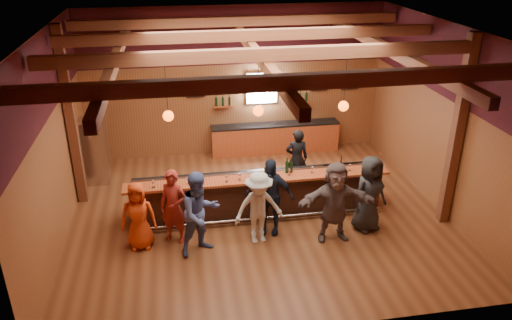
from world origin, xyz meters
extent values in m
plane|color=brown|center=(0.00, 0.00, 0.00)|extent=(9.00, 9.00, 0.00)
cube|color=brown|center=(0.00, 4.00, 2.25)|extent=(9.00, 0.04, 4.50)
cube|color=brown|center=(0.00, -4.00, 2.25)|extent=(9.00, 0.04, 4.50)
cube|color=brown|center=(-4.50, 0.00, 2.25)|extent=(0.04, 8.00, 4.50)
cube|color=brown|center=(4.50, 0.00, 2.25)|extent=(0.04, 8.00, 4.50)
cube|color=brown|center=(0.00, 0.00, 4.50)|extent=(9.00, 8.00, 0.04)
cube|color=#3B1016|center=(0.00, 3.98, 3.65)|extent=(9.00, 0.01, 1.70)
cube|color=#3B1016|center=(-4.48, 0.00, 3.65)|extent=(0.01, 8.00, 1.70)
cube|color=#3B1016|center=(4.48, 0.00, 3.65)|extent=(0.01, 8.00, 1.70)
cube|color=#592B19|center=(-4.35, 1.50, 2.25)|extent=(0.22, 0.22, 4.50)
cube|color=#592B19|center=(4.35, -1.00, 2.25)|extent=(0.22, 0.22, 4.50)
cube|color=#592B19|center=(0.00, -3.00, 4.20)|extent=(8.80, 0.20, 0.25)
cube|color=#592B19|center=(0.00, -1.00, 4.20)|extent=(8.80, 0.20, 0.25)
cube|color=#592B19|center=(0.00, 1.00, 4.20)|extent=(8.80, 0.20, 0.25)
cube|color=#592B19|center=(0.00, 3.00, 4.20)|extent=(8.80, 0.20, 0.25)
cube|color=#592B19|center=(-3.00, 0.00, 3.95)|extent=(0.18, 7.80, 0.22)
cube|color=#592B19|center=(0.00, 0.00, 3.95)|extent=(0.18, 7.80, 0.22)
cube|color=#592B19|center=(3.00, 0.00, 3.95)|extent=(0.18, 7.80, 0.22)
cube|color=black|center=(0.00, 0.00, 0.53)|extent=(6.00, 0.60, 1.05)
cube|color=#9B3B1C|center=(0.00, -0.18, 1.08)|extent=(6.30, 0.50, 0.06)
cube|color=black|center=(0.00, 0.38, 0.93)|extent=(6.00, 0.48, 0.05)
cube|color=black|center=(0.00, 0.38, 0.45)|extent=(6.00, 0.48, 0.90)
cube|color=silver|center=(2.00, 0.38, 0.88)|extent=(0.45, 0.40, 0.14)
cube|color=silver|center=(2.50, 0.38, 0.88)|extent=(0.45, 0.40, 0.14)
cylinder|color=silver|center=(0.00, -0.42, 0.15)|extent=(6.00, 0.06, 0.06)
cube|color=#9B3B1C|center=(1.20, 3.72, 0.45)|extent=(4.00, 0.50, 0.90)
cube|color=black|center=(1.20, 3.72, 0.93)|extent=(4.00, 0.52, 0.05)
cube|color=silver|center=(0.80, 3.95, 2.05)|extent=(0.95, 0.08, 0.95)
cube|color=white|center=(0.80, 3.90, 2.05)|extent=(0.78, 0.01, 0.78)
cube|color=black|center=(-1.20, 3.94, 2.10)|extent=(0.55, 0.04, 0.45)
cube|color=silver|center=(-1.20, 3.92, 2.10)|extent=(0.45, 0.01, 0.35)
cube|color=black|center=(2.60, 3.94, 2.10)|extent=(0.55, 0.04, 0.45)
cube|color=silver|center=(2.60, 3.92, 2.10)|extent=(0.45, 0.01, 0.35)
cube|color=black|center=(3.60, 3.94, 2.10)|extent=(0.55, 0.04, 0.45)
cube|color=silver|center=(3.60, 3.92, 2.10)|extent=(0.45, 0.01, 0.35)
cube|color=#9B3B1C|center=(-0.40, 3.88, 1.55)|extent=(0.60, 0.18, 0.04)
cylinder|color=black|center=(-0.60, 3.88, 1.70)|extent=(0.07, 0.07, 0.26)
cylinder|color=black|center=(-0.40, 3.88, 1.70)|extent=(0.07, 0.07, 0.26)
cylinder|color=black|center=(-0.20, 3.88, 1.70)|extent=(0.07, 0.07, 0.26)
cube|color=#9B3B1C|center=(2.00, 3.88, 1.55)|extent=(0.60, 0.18, 0.04)
cylinder|color=black|center=(1.80, 3.88, 1.70)|extent=(0.07, 0.07, 0.26)
cylinder|color=black|center=(2.00, 3.88, 1.70)|extent=(0.07, 0.07, 0.26)
cylinder|color=black|center=(2.20, 3.88, 1.70)|extent=(0.07, 0.07, 0.26)
cylinder|color=black|center=(-2.00, 0.00, 3.33)|extent=(0.01, 0.01, 1.25)
sphere|color=#FE4C0C|center=(-2.00, 0.00, 2.70)|extent=(0.24, 0.24, 0.24)
cylinder|color=black|center=(0.00, 0.00, 3.33)|extent=(0.01, 0.01, 1.25)
sphere|color=#FE4C0C|center=(0.00, 0.00, 2.70)|extent=(0.24, 0.24, 0.24)
cylinder|color=black|center=(2.00, 0.00, 3.33)|extent=(0.01, 0.01, 1.25)
sphere|color=#FE4C0C|center=(2.00, 0.00, 2.70)|extent=(0.24, 0.24, 0.24)
cube|color=silver|center=(-4.10, 2.60, 0.90)|extent=(0.70, 0.70, 1.80)
imported|color=red|center=(-2.79, -0.91, 0.78)|extent=(0.78, 0.53, 1.56)
imported|color=maroon|center=(-2.03, -0.78, 0.86)|extent=(0.75, 0.64, 1.73)
imported|color=#4C5C99|center=(-1.48, -1.30, 0.95)|extent=(1.14, 1.04, 1.89)
imported|color=beige|center=(-0.19, -1.13, 0.85)|extent=(1.18, 0.79, 1.71)
imported|color=black|center=(0.12, -0.78, 0.93)|extent=(1.17, 0.79, 1.85)
imported|color=#614F4D|center=(1.49, -1.30, 0.94)|extent=(1.76, 0.62, 1.88)
imported|color=#232326|center=(2.40, -1.03, 0.92)|extent=(1.04, 0.85, 1.83)
imported|color=black|center=(1.28, 1.30, 0.83)|extent=(0.63, 0.44, 1.67)
cylinder|color=brown|center=(0.24, -0.05, 1.22)|extent=(0.20, 0.20, 0.22)
cylinder|color=black|center=(0.80, -0.02, 1.24)|extent=(0.08, 0.08, 0.26)
cylinder|color=black|center=(0.80, -0.02, 1.42)|extent=(0.03, 0.03, 0.09)
cylinder|color=black|center=(0.69, -0.02, 1.25)|extent=(0.08, 0.08, 0.29)
cylinder|color=black|center=(0.69, -0.02, 1.45)|extent=(0.03, 0.03, 0.10)
cylinder|color=silver|center=(-2.44, -0.26, 1.11)|extent=(0.07, 0.07, 0.01)
cylinder|color=silver|center=(-2.44, -0.26, 1.17)|extent=(0.01, 0.01, 0.10)
sphere|color=silver|center=(-2.44, -0.26, 1.25)|extent=(0.08, 0.08, 0.08)
cylinder|color=silver|center=(-2.01, -0.17, 1.11)|extent=(0.07, 0.07, 0.01)
cylinder|color=silver|center=(-2.01, -0.17, 1.16)|extent=(0.01, 0.01, 0.09)
sphere|color=silver|center=(-2.01, -0.17, 1.24)|extent=(0.07, 0.07, 0.07)
cylinder|color=silver|center=(-1.68, -0.22, 1.11)|extent=(0.07, 0.07, 0.01)
cylinder|color=silver|center=(-1.68, -0.22, 1.17)|extent=(0.01, 0.01, 0.10)
sphere|color=silver|center=(-1.68, -0.22, 1.25)|extent=(0.08, 0.08, 0.08)
cylinder|color=silver|center=(-0.79, -0.26, 1.11)|extent=(0.08, 0.08, 0.01)
cylinder|color=silver|center=(-0.79, -0.26, 1.17)|extent=(0.01, 0.01, 0.11)
sphere|color=silver|center=(-0.79, -0.26, 1.26)|extent=(0.09, 0.09, 0.09)
cylinder|color=silver|center=(-0.47, -0.23, 1.11)|extent=(0.08, 0.08, 0.01)
cylinder|color=silver|center=(-0.47, -0.23, 1.17)|extent=(0.01, 0.01, 0.11)
sphere|color=silver|center=(-0.47, -0.23, 1.26)|extent=(0.09, 0.09, 0.09)
cylinder|color=silver|center=(0.72, -0.16, 1.11)|extent=(0.06, 0.06, 0.01)
cylinder|color=silver|center=(0.72, -0.16, 1.16)|extent=(0.01, 0.01, 0.09)
sphere|color=silver|center=(0.72, -0.16, 1.24)|extent=(0.07, 0.07, 0.07)
cylinder|color=silver|center=(1.29, -0.12, 1.11)|extent=(0.06, 0.06, 0.01)
cylinder|color=silver|center=(1.29, -0.12, 1.16)|extent=(0.01, 0.01, 0.09)
sphere|color=silver|center=(1.29, -0.12, 1.24)|extent=(0.07, 0.07, 0.07)
cylinder|color=silver|center=(2.22, -0.18, 1.11)|extent=(0.07, 0.07, 0.01)
cylinder|color=silver|center=(2.22, -0.18, 1.17)|extent=(0.01, 0.01, 0.10)
sphere|color=silver|center=(2.22, -0.18, 1.25)|extent=(0.08, 0.08, 0.08)
camera|label=1|loc=(-1.85, -10.48, 6.36)|focal=35.00mm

